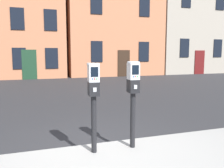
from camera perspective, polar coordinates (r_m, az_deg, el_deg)
ground_plane at (r=4.56m, az=-2.63°, el=-16.33°), size 160.00×160.00×0.00m
parking_meter_near_kerb at (r=4.01m, az=-4.41°, el=-1.81°), size 0.23×0.26×1.53m
parking_meter_twin_adjacent at (r=4.24m, az=5.03°, el=-1.16°), size 0.23×0.26×1.55m
townhouse_cream_stone at (r=21.18m, az=-21.28°, el=16.50°), size 6.59×5.94×10.80m
townhouse_orange_brick at (r=22.03m, az=-0.39°, el=16.56°), size 7.94×5.57×10.78m
townhouse_brick_corner at (r=25.94m, az=16.28°, el=16.88°), size 7.09×6.50×12.58m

